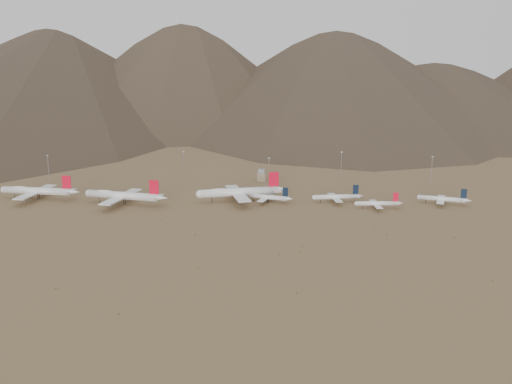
{
  "coord_description": "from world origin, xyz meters",
  "views": [
    {
      "loc": [
        46.29,
        -419.65,
        117.43
      ],
      "look_at": [
        28.34,
        30.0,
        10.52
      ],
      "focal_mm": 40.0,
      "sensor_mm": 36.0,
      "label": 1
    }
  ],
  "objects_px": {
    "widebody_west": "(37,191)",
    "control_tower": "(261,176)",
    "narrowbody_a": "(268,197)",
    "narrowbody_b": "(337,197)",
    "widebody_centre": "(123,195)",
    "widebody_east": "(239,192)"
  },
  "relations": [
    {
      "from": "narrowbody_a",
      "to": "control_tower",
      "type": "height_order",
      "value": "narrowbody_a"
    },
    {
      "from": "widebody_centre",
      "to": "control_tower",
      "type": "relative_size",
      "value": 6.03
    },
    {
      "from": "widebody_west",
      "to": "widebody_centre",
      "type": "height_order",
      "value": "widebody_centre"
    },
    {
      "from": "narrowbody_b",
      "to": "control_tower",
      "type": "height_order",
      "value": "narrowbody_b"
    },
    {
      "from": "widebody_west",
      "to": "narrowbody_a",
      "type": "xyz_separation_m",
      "value": [
        195.11,
        -2.86,
        -2.85
      ]
    },
    {
      "from": "control_tower",
      "to": "widebody_east",
      "type": "bearing_deg",
      "value": -101.42
    },
    {
      "from": "widebody_centre",
      "to": "widebody_west",
      "type": "bearing_deg",
      "value": -177.48
    },
    {
      "from": "widebody_west",
      "to": "control_tower",
      "type": "relative_size",
      "value": 5.95
    },
    {
      "from": "narrowbody_b",
      "to": "control_tower",
      "type": "bearing_deg",
      "value": 120.97
    },
    {
      "from": "widebody_west",
      "to": "narrowbody_a",
      "type": "height_order",
      "value": "widebody_west"
    },
    {
      "from": "widebody_centre",
      "to": "narrowbody_a",
      "type": "distance_m",
      "value": 118.55
    },
    {
      "from": "narrowbody_a",
      "to": "widebody_centre",
      "type": "bearing_deg",
      "value": -156.16
    },
    {
      "from": "narrowbody_a",
      "to": "control_tower",
      "type": "bearing_deg",
      "value": 113.83
    },
    {
      "from": "widebody_centre",
      "to": "narrowbody_a",
      "type": "relative_size",
      "value": 1.79
    },
    {
      "from": "narrowbody_a",
      "to": "narrowbody_b",
      "type": "bearing_deg",
      "value": 21.02
    },
    {
      "from": "widebody_centre",
      "to": "narrowbody_b",
      "type": "distance_m",
      "value": 175.64
    },
    {
      "from": "widebody_west",
      "to": "narrowbody_b",
      "type": "relative_size",
      "value": 1.65
    },
    {
      "from": "widebody_centre",
      "to": "narrowbody_b",
      "type": "relative_size",
      "value": 1.67
    },
    {
      "from": "widebody_east",
      "to": "narrowbody_b",
      "type": "height_order",
      "value": "widebody_east"
    },
    {
      "from": "widebody_east",
      "to": "control_tower",
      "type": "height_order",
      "value": "widebody_east"
    },
    {
      "from": "widebody_east",
      "to": "narrowbody_a",
      "type": "height_order",
      "value": "widebody_east"
    },
    {
      "from": "widebody_centre",
      "to": "narrowbody_b",
      "type": "xyz_separation_m",
      "value": [
        175.04,
        14.23,
        -2.86
      ]
    }
  ]
}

